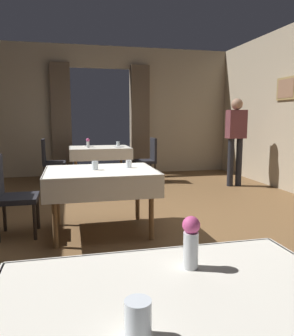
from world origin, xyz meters
TOP-DOWN VIEW (x-y plane):
  - ground at (0.00, 0.00)m, footprint 10.08×10.08m
  - wall_back at (0.00, 4.18)m, footprint 6.40×0.27m
  - dining_table_near at (-0.42, -2.89)m, footprint 1.24×0.90m
  - dining_table_mid at (-0.41, -0.02)m, footprint 1.26×1.00m
  - dining_table_far at (-0.15, 3.06)m, footprint 1.24×0.95m
  - chair_mid_left at (-1.43, 0.08)m, footprint 0.44×0.44m
  - chair_far_left at (-1.15, 3.09)m, footprint 0.44×0.44m
  - chair_far_right at (0.85, 2.95)m, footprint 0.44×0.44m
  - flower_vase_near at (-0.30, -2.66)m, footprint 0.07×0.07m
  - glass_near_b at (-0.59, -3.03)m, footprint 0.07×0.07m
  - glass_mid_a at (-0.48, -0.03)m, footprint 0.07×0.07m
  - glass_mid_b at (-0.07, 0.05)m, footprint 0.07×0.07m
  - flower_vase_far at (-0.39, 2.92)m, footprint 0.07×0.07m
  - plate_far_b at (-0.37, 3.27)m, footprint 0.21×0.21m
  - plate_far_c at (0.22, 2.93)m, footprint 0.24×0.24m
  - glass_far_d at (0.25, 3.20)m, footprint 0.07×0.07m
  - person_waiter_by_doorway at (2.43, 2.12)m, footprint 0.36×0.23m

SIDE VIEW (x-z plane):
  - ground at x=0.00m, z-range 0.00..0.00m
  - chair_mid_left at x=-1.43m, z-range 0.05..0.98m
  - chair_far_left at x=-1.15m, z-range 0.05..0.98m
  - chair_far_right at x=0.85m, z-range 0.05..0.98m
  - dining_table_near at x=-0.42m, z-range 0.27..1.02m
  - dining_table_mid at x=-0.41m, z-range 0.28..1.03m
  - dining_table_far at x=-0.15m, z-range 0.28..1.03m
  - plate_far_b at x=-0.37m, z-range 0.75..0.76m
  - plate_far_c at x=0.22m, z-range 0.75..0.76m
  - glass_mid_b at x=-0.07m, z-range 0.75..0.84m
  - glass_far_d at x=0.25m, z-range 0.75..0.85m
  - glass_mid_a at x=-0.48m, z-range 0.75..0.85m
  - glass_near_b at x=-0.59m, z-range 0.75..0.86m
  - flower_vase_far at x=-0.39m, z-range 0.76..0.95m
  - flower_vase_near at x=-0.30m, z-range 0.76..0.97m
  - person_waiter_by_doorway at x=2.43m, z-range 0.16..1.88m
  - wall_back at x=0.00m, z-range 0.02..3.02m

